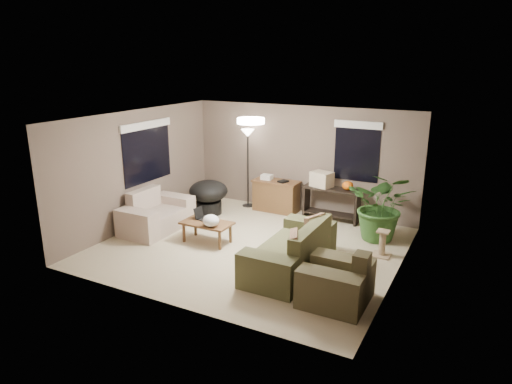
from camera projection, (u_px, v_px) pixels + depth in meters
The scene contains 20 objects.
room_shell at pixel (251, 184), 8.55m from camera, with size 5.50×5.50×5.50m.
main_sofa at pixel (293, 253), 7.87m from camera, with size 0.95×2.20×0.85m.
throw_pillows at pixel (307, 236), 7.65m from camera, with size 0.38×1.40×0.47m.
loveseat at pixel (156, 216), 9.72m from camera, with size 0.90×1.60×0.85m.
armchair at pixel (337, 283), 6.80m from camera, with size 0.95×1.00×0.85m.
coffee_table at pixel (207, 225), 9.00m from camera, with size 1.00×0.55×0.42m.
laptop at pixel (202, 217), 9.13m from camera, with size 0.39×0.30×0.24m.
plastic_bag at pixel (211, 221), 8.74m from camera, with size 0.33×0.30×0.23m, color white.
desk at pixel (276, 196), 10.86m from camera, with size 1.10×0.50×0.75m.
desk_papers at pixel (270, 178), 10.80m from camera, with size 0.70×0.29×0.12m.
console_table at pixel (331, 201), 10.23m from camera, with size 1.30×0.40×0.75m.
pumpkin at pixel (348, 186), 9.96m from camera, with size 0.24×0.24×0.20m, color orange.
cardboard_box at pixel (322, 179), 10.21m from camera, with size 0.45×0.34×0.34m, color beige.
papasan_chair at pixel (209, 194), 10.66m from camera, with size 1.10×1.10×0.80m.
floor_lamp at pixel (248, 142), 10.89m from camera, with size 0.32×0.32×1.91m.
ceiling_fixture at pixel (251, 121), 8.22m from camera, with size 0.50×0.50×0.10m, color white.
houseplant at pixel (382, 213), 9.08m from camera, with size 1.29×1.43×1.12m, color #2D5923.
cat_scratching_post at pixel (382, 245), 8.40m from camera, with size 0.32×0.32×0.50m.
window_left at pixel (147, 142), 9.87m from camera, with size 0.05×1.56×1.33m.
window_back at pixel (357, 141), 9.92m from camera, with size 1.06×0.05×1.33m.
Camera 1 is at (3.91, -7.26, 3.52)m, focal length 32.00 mm.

